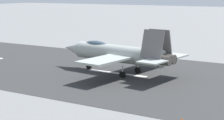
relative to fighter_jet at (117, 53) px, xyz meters
name	(u,v)px	position (x,y,z in m)	size (l,w,h in m)	color
ground_plane	(120,74)	(-0.39, -0.03, -2.51)	(400.00, 400.00, 0.00)	slate
runway_strip	(120,74)	(-0.41, -0.03, -2.50)	(240.00, 26.00, 0.02)	#2F3030
fighter_jet	(117,53)	(0.00, 0.00, 0.00)	(16.81, 14.42, 5.71)	#9BA29E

